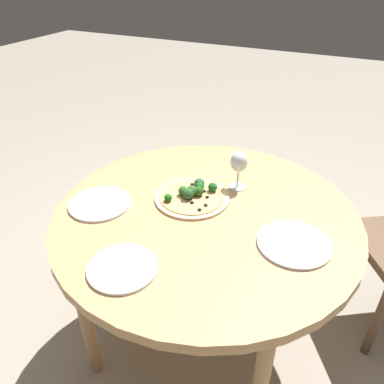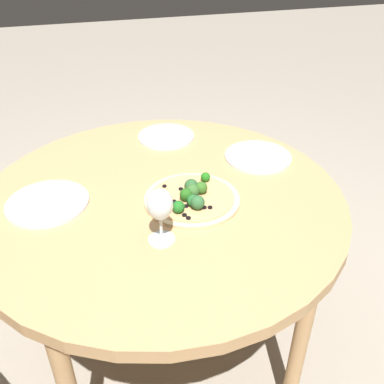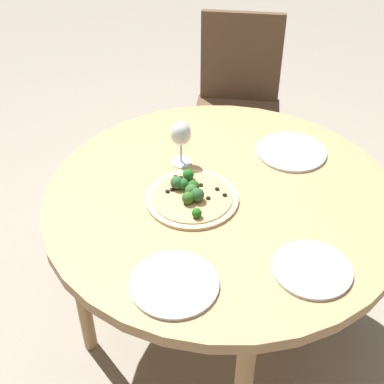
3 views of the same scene
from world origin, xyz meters
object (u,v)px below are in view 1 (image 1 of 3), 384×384
(wine_glass, at_px, (239,163))
(plate_far, at_px, (100,204))
(plate_side, at_px, (123,268))
(plate_near, at_px, (294,244))
(pizza, at_px, (193,195))

(wine_glass, bearing_deg, plate_far, -141.33)
(plate_side, bearing_deg, wine_glass, 75.31)
(wine_glass, relative_size, plate_side, 0.74)
(plate_far, bearing_deg, plate_side, -42.36)
(wine_glass, xyz_separation_m, plate_side, (-0.15, -0.58, -0.10))
(plate_near, relative_size, plate_side, 1.13)
(plate_near, xyz_separation_m, plate_side, (-0.44, -0.33, 0.00))
(wine_glass, bearing_deg, pizza, -130.47)
(plate_near, relative_size, plate_far, 1.04)
(plate_far, distance_m, plate_side, 0.37)
(plate_near, distance_m, plate_far, 0.71)
(wine_glass, distance_m, plate_far, 0.55)
(plate_near, distance_m, plate_side, 0.55)
(pizza, height_order, wine_glass, wine_glass)
(wine_glass, height_order, plate_near, wine_glass)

